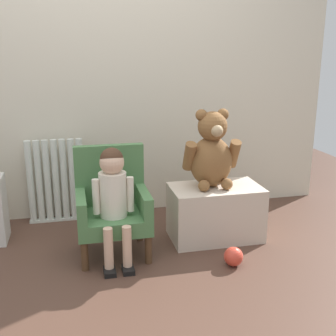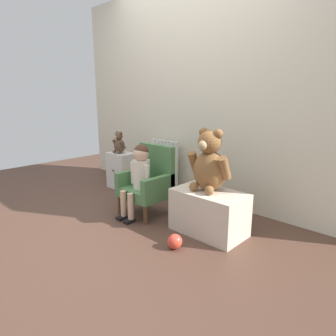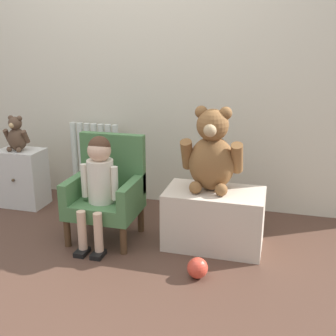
# 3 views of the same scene
# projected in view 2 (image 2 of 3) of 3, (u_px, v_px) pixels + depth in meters

# --- Properties ---
(ground_plane) EXTENTS (6.00, 6.00, 0.00)m
(ground_plane) POSITION_uv_depth(u_px,v_px,m) (98.00, 229.00, 2.70)
(ground_plane) COLOR #4D3327
(back_wall) EXTENTS (3.80, 0.05, 2.40)m
(back_wall) POSITION_uv_depth(u_px,v_px,m) (193.00, 93.00, 3.34)
(back_wall) COLOR beige
(back_wall) RESTS_ON ground_plane
(radiator) EXTENTS (0.43, 0.05, 0.64)m
(radiator) POSITION_uv_depth(u_px,v_px,m) (165.00, 166.00, 3.68)
(radiator) COLOR silver
(radiator) RESTS_ON ground_plane
(small_dresser) EXTENTS (0.34, 0.27, 0.46)m
(small_dresser) POSITION_uv_depth(u_px,v_px,m) (122.00, 170.00, 3.85)
(small_dresser) COLOR silver
(small_dresser) RESTS_ON ground_plane
(child_armchair) EXTENTS (0.45, 0.40, 0.69)m
(child_armchair) POSITION_uv_depth(u_px,v_px,m) (148.00, 182.00, 3.01)
(child_armchair) COLOR #487443
(child_armchair) RESTS_ON ground_plane
(child_figure) EXTENTS (0.25, 0.35, 0.72)m
(child_figure) POSITION_uv_depth(u_px,v_px,m) (139.00, 170.00, 2.89)
(child_figure) COLOR beige
(child_figure) RESTS_ON ground_plane
(low_bench) EXTENTS (0.62, 0.37, 0.38)m
(low_bench) POSITION_uv_depth(u_px,v_px,m) (209.00, 212.00, 2.59)
(low_bench) COLOR beige
(low_bench) RESTS_ON ground_plane
(large_teddy_bear) EXTENTS (0.39, 0.27, 0.53)m
(large_teddy_bear) POSITION_uv_depth(u_px,v_px,m) (209.00, 164.00, 2.53)
(large_teddy_bear) COLOR brown
(large_teddy_bear) RESTS_ON low_bench
(small_teddy_bear) EXTENTS (0.20, 0.14, 0.27)m
(small_teddy_bear) POSITION_uv_depth(u_px,v_px,m) (119.00, 144.00, 3.76)
(small_teddy_bear) COLOR brown
(small_teddy_bear) RESTS_ON small_dresser
(toy_ball) EXTENTS (0.12, 0.12, 0.12)m
(toy_ball) POSITION_uv_depth(u_px,v_px,m) (175.00, 241.00, 2.34)
(toy_ball) COLOR #D23F2D
(toy_ball) RESTS_ON ground_plane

